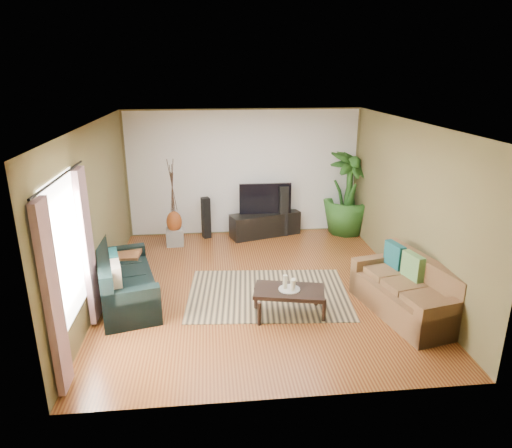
{
  "coord_description": "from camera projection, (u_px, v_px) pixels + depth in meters",
  "views": [
    {
      "loc": [
        -0.73,
        -6.86,
        3.46
      ],
      "look_at": [
        0.0,
        0.2,
        1.05
      ],
      "focal_mm": 32.0,
      "sensor_mm": 36.0,
      "label": 1
    }
  ],
  "objects": [
    {
      "name": "pedestal",
      "position": [
        175.0,
        237.0,
        9.45
      ],
      "size": [
        0.36,
        0.36,
        0.34
      ],
      "primitive_type": "cube",
      "rotation": [
        0.0,
        0.0,
        0.04
      ],
      "color": "gray",
      "rests_on": "floor"
    },
    {
      "name": "curtain_rod",
      "position": [
        59.0,
        177.0,
        5.16
      ],
      "size": [
        0.03,
        1.9,
        0.03
      ],
      "primitive_type": "cylinder",
      "rotation": [
        1.57,
        0.0,
        0.0
      ],
      "color": "black",
      "rests_on": "ground"
    },
    {
      "name": "curtain_far",
      "position": [
        88.0,
        247.0,
        6.24
      ],
      "size": [
        0.08,
        0.35,
        2.2
      ],
      "primitive_type": "cube",
      "color": "gray",
      "rests_on": "ground"
    },
    {
      "name": "candle_tall",
      "position": [
        285.0,
        282.0,
        6.63
      ],
      "size": [
        0.06,
        0.06,
        0.2
      ],
      "primitive_type": "cylinder",
      "color": "beige",
      "rests_on": "candle_tray"
    },
    {
      "name": "candle_short",
      "position": [
        293.0,
        283.0,
        6.69
      ],
      "size": [
        0.06,
        0.06,
        0.13
      ],
      "primitive_type": "cylinder",
      "color": "beige",
      "rests_on": "candle_tray"
    },
    {
      "name": "candle_mid",
      "position": [
        293.0,
        285.0,
        6.58
      ],
      "size": [
        0.06,
        0.06,
        0.16
      ],
      "primitive_type": "cylinder",
      "color": "beige",
      "rests_on": "candle_tray"
    },
    {
      "name": "candle_tray",
      "position": [
        289.0,
        289.0,
        6.65
      ],
      "size": [
        0.31,
        0.31,
        0.01
      ],
      "primitive_type": "cylinder",
      "color": "#9B9A95",
      "rests_on": "coffee_table"
    },
    {
      "name": "curtain_near",
      "position": [
        53.0,
        300.0,
        4.82
      ],
      "size": [
        0.08,
        0.35,
        2.2
      ],
      "primitive_type": "cube",
      "color": "gray",
      "rests_on": "ground"
    },
    {
      "name": "floor",
      "position": [
        257.0,
        287.0,
        7.64
      ],
      "size": [
        5.5,
        5.5,
        0.0
      ],
      "primitive_type": "plane",
      "color": "brown",
      "rests_on": "ground"
    },
    {
      "name": "sofa_right",
      "position": [
        405.0,
        288.0,
        6.69
      ],
      "size": [
        1.18,
        1.91,
        0.85
      ],
      "primitive_type": "cube",
      "rotation": [
        0.0,
        0.0,
        -1.34
      ],
      "color": "brown",
      "rests_on": "floor"
    },
    {
      "name": "speaker_left",
      "position": [
        206.0,
        218.0,
        9.77
      ],
      "size": [
        0.21,
        0.22,
        0.89
      ],
      "primitive_type": "cube",
      "rotation": [
        0.0,
        0.0,
        0.33
      ],
      "color": "black",
      "rests_on": "floor"
    },
    {
      "name": "wall_front",
      "position": [
        286.0,
        289.0,
        4.62
      ],
      "size": [
        5.0,
        0.0,
        5.0
      ],
      "primitive_type": "plane",
      "rotation": [
        -1.57,
        0.0,
        0.0
      ],
      "color": "brown",
      "rests_on": "ground"
    },
    {
      "name": "backwall_panel",
      "position": [
        244.0,
        173.0,
        9.79
      ],
      "size": [
        4.9,
        0.0,
        4.9
      ],
      "primitive_type": "plane",
      "rotation": [
        1.57,
        0.0,
        0.0
      ],
      "color": "white",
      "rests_on": "ground"
    },
    {
      "name": "tv_stand",
      "position": [
        265.0,
        224.0,
        9.96
      ],
      "size": [
        1.59,
        0.89,
        0.51
      ],
      "primitive_type": "cube",
      "rotation": [
        0.0,
        0.0,
        0.3
      ],
      "color": "black",
      "rests_on": "floor"
    },
    {
      "name": "speaker_right",
      "position": [
        283.0,
        211.0,
        9.9
      ],
      "size": [
        0.21,
        0.23,
        1.1
      ],
      "primitive_type": "cube",
      "rotation": [
        0.0,
        0.0,
        0.05
      ],
      "color": "black",
      "rests_on": "floor"
    },
    {
      "name": "area_rug",
      "position": [
        268.0,
        294.0,
        7.39
      ],
      "size": [
        2.71,
        2.02,
        0.01
      ],
      "primitive_type": "cube",
      "rotation": [
        0.0,
        0.0,
        -0.08
      ],
      "color": "tan",
      "rests_on": "floor"
    },
    {
      "name": "potted_plant",
      "position": [
        348.0,
        192.0,
        9.92
      ],
      "size": [
        1.43,
        1.43,
        1.84
      ],
      "primitive_type": "imported",
      "rotation": [
        0.0,
        0.0,
        0.59
      ],
      "color": "#23531B",
      "rests_on": "floor"
    },
    {
      "name": "wall_right",
      "position": [
        409.0,
        205.0,
        7.46
      ],
      "size": [
        0.0,
        5.5,
        5.5
      ],
      "primitive_type": "plane",
      "rotation": [
        1.57,
        0.0,
        -1.57
      ],
      "color": "brown",
      "rests_on": "ground"
    },
    {
      "name": "sofa_left",
      "position": [
        126.0,
        276.0,
        7.06
      ],
      "size": [
        1.22,
        1.99,
        0.85
      ],
      "primitive_type": "cube",
      "rotation": [
        0.0,
        0.0,
        1.82
      ],
      "color": "black",
      "rests_on": "floor"
    },
    {
      "name": "television",
      "position": [
        265.0,
        199.0,
        9.77
      ],
      "size": [
        1.12,
        0.06,
        0.66
      ],
      "primitive_type": "cube",
      "color": "black",
      "rests_on": "tv_stand"
    },
    {
      "name": "side_table",
      "position": [
        126.0,
        268.0,
        7.7
      ],
      "size": [
        0.54,
        0.54,
        0.56
      ],
      "primitive_type": "cube",
      "rotation": [
        0.0,
        0.0,
        -0.03
      ],
      "color": "brown",
      "rests_on": "floor"
    },
    {
      "name": "wall_back",
      "position": [
        244.0,
        173.0,
        9.8
      ],
      "size": [
        5.0,
        0.0,
        5.0
      ],
      "primitive_type": "plane",
      "rotation": [
        1.57,
        0.0,
        0.0
      ],
      "color": "brown",
      "rests_on": "ground"
    },
    {
      "name": "vase",
      "position": [
        174.0,
        222.0,
        9.34
      ],
      "size": [
        0.31,
        0.31,
        0.44
      ],
      "primitive_type": "ellipsoid",
      "color": "brown",
      "rests_on": "pedestal"
    },
    {
      "name": "coffee_table",
      "position": [
        289.0,
        302.0,
        6.71
      ],
      "size": [
        1.11,
        0.76,
        0.42
      ],
      "primitive_type": "cube",
      "rotation": [
        0.0,
        0.0,
        -0.22
      ],
      "color": "black",
      "rests_on": "floor"
    },
    {
      "name": "wall_left",
      "position": [
        95.0,
        215.0,
        6.97
      ],
      "size": [
        0.0,
        5.5,
        5.5
      ],
      "primitive_type": "plane",
      "rotation": [
        1.57,
        0.0,
        1.57
      ],
      "color": "brown",
      "rests_on": "ground"
    },
    {
      "name": "plant_pot",
      "position": [
        345.0,
        227.0,
        10.18
      ],
      "size": [
        0.34,
        0.34,
        0.26
      ],
      "primitive_type": "cylinder",
      "color": "black",
      "rests_on": "floor"
    },
    {
      "name": "window_pane",
      "position": [
        65.0,
        251.0,
        5.45
      ],
      "size": [
        0.0,
        1.8,
        1.8
      ],
      "primitive_type": "plane",
      "rotation": [
        1.57,
        0.0,
        1.57
      ],
      "color": "white",
      "rests_on": "ground"
    },
    {
      "name": "ceiling",
      "position": [
        257.0,
        123.0,
        6.78
      ],
      "size": [
        5.5,
        5.5,
        0.0
      ],
      "primitive_type": "plane",
      "rotation": [
        3.14,
        0.0,
        0.0
      ],
      "color": "white",
      "rests_on": "ground"
    }
  ]
}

